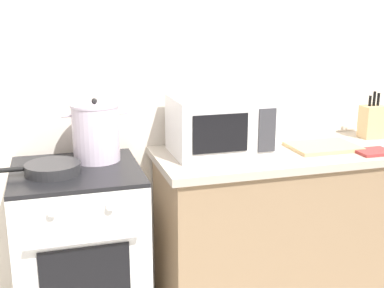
{
  "coord_description": "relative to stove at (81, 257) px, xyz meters",
  "views": [
    {
      "loc": [
        -0.45,
        -1.7,
        1.63
      ],
      "look_at": [
        0.22,
        0.6,
        1.0
      ],
      "focal_mm": 46.42,
      "sensor_mm": 36.0,
      "label": 1
    }
  ],
  "objects": [
    {
      "name": "oven_mitt",
      "position": [
        1.52,
        -0.16,
        0.47
      ],
      "size": [
        0.18,
        0.14,
        0.02
      ],
      "primitive_type": "cube",
      "color": "#993333",
      "rests_on": "countertop_right"
    },
    {
      "name": "frying_pan",
      "position": [
        -0.11,
        -0.04,
        0.48
      ],
      "size": [
        0.45,
        0.25,
        0.05
      ],
      "color": "#28282B",
      "rests_on": "stove"
    },
    {
      "name": "back_wall",
      "position": [
        0.65,
        0.37,
        0.79
      ],
      "size": [
        4.4,
        0.1,
        2.5
      ],
      "primitive_type": "cube",
      "color": "silver",
      "rests_on": "ground_plane"
    },
    {
      "name": "cutting_board",
      "position": [
        1.32,
        0.0,
        0.47
      ],
      "size": [
        0.36,
        0.26,
        0.02
      ],
      "primitive_type": "cube",
      "color": "tan",
      "rests_on": "countertop_right"
    },
    {
      "name": "lower_cabinet_right",
      "position": [
        1.25,
        0.02,
        -0.02
      ],
      "size": [
        1.64,
        0.56,
        0.88
      ],
      "primitive_type": "cube",
      "color": "#8C7051",
      "rests_on": "ground_plane"
    },
    {
      "name": "countertop_right",
      "position": [
        1.25,
        0.02,
        0.44
      ],
      "size": [
        1.7,
        0.6,
        0.04
      ],
      "primitive_type": "cube",
      "color": "#ADA393",
      "rests_on": "lower_cabinet_right"
    },
    {
      "name": "stock_pot",
      "position": [
        0.11,
        0.12,
        0.6
      ],
      "size": [
        0.32,
        0.24,
        0.31
      ],
      "color": "silver",
      "rests_on": "stove"
    },
    {
      "name": "microwave",
      "position": [
        0.75,
        0.08,
        0.61
      ],
      "size": [
        0.5,
        0.37,
        0.3
      ],
      "color": "white",
      "rests_on": "countertop_right"
    },
    {
      "name": "knife_block",
      "position": [
        1.72,
        0.14,
        0.56
      ],
      "size": [
        0.13,
        0.1,
        0.27
      ],
      "color": "tan",
      "rests_on": "countertop_right"
    },
    {
      "name": "stove",
      "position": [
        0.0,
        0.0,
        0.0
      ],
      "size": [
        0.6,
        0.64,
        0.92
      ],
      "color": "white",
      "rests_on": "ground_plane"
    }
  ]
}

